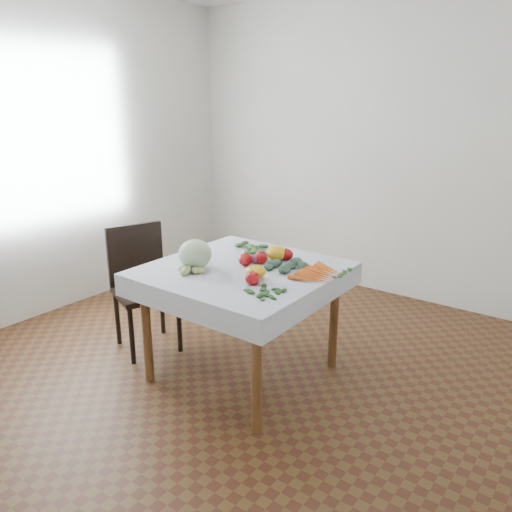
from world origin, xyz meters
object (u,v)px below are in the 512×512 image
Objects in this scene: table at (242,283)px; cabbage at (195,254)px; heirloom_back at (277,253)px; carrot_bunch at (319,274)px; chair at (141,278)px.

cabbage is at bearing -141.90° from table.
cabbage reaches higher than heirloom_back.
table is at bearing -162.56° from carrot_bunch.
carrot_bunch is (0.70, 0.33, -0.08)m from cabbage.
chair is 1.06m from heirloom_back.
chair is at bearing -173.66° from table.
cabbage is 0.78m from carrot_bunch.
carrot_bunch is at bearing 10.33° from chair.
table is 4.80× the size of cabbage.
heirloom_back reaches higher than carrot_bunch.
cabbage reaches higher than table.
chair is at bearing -159.29° from heirloom_back.
table is 2.79× the size of carrot_bunch.
heirloom_back is at bearing 72.43° from table.
cabbage is 0.58× the size of carrot_bunch.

